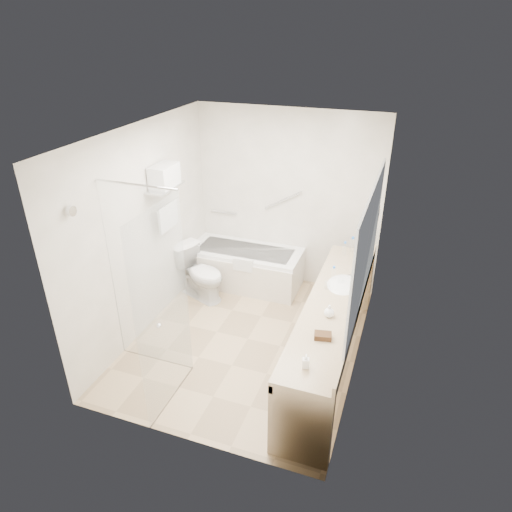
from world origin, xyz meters
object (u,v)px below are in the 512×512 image
(bathtub, at_px, (245,267))
(toilet, at_px, (201,273))
(vanity_counter, at_px, (332,319))
(water_bottle_left, at_px, (352,245))
(amenity_basket, at_px, (323,336))

(bathtub, relative_size, toilet, 2.14)
(vanity_counter, xyz_separation_m, toilet, (-1.97, 0.85, -0.27))
(bathtub, bearing_deg, water_bottle_left, -5.27)
(vanity_counter, bearing_deg, amenity_basket, -88.12)
(bathtub, distance_m, vanity_counter, 2.09)
(vanity_counter, bearing_deg, bathtub, 137.65)
(amenity_basket, bearing_deg, water_bottle_left, 91.04)
(toilet, height_order, water_bottle_left, water_bottle_left)
(vanity_counter, relative_size, water_bottle_left, 13.07)
(water_bottle_left, bearing_deg, bathtub, 174.73)
(amenity_basket, distance_m, water_bottle_left, 1.88)
(vanity_counter, xyz_separation_m, water_bottle_left, (-0.01, 1.25, 0.30))
(amenity_basket, bearing_deg, bathtub, 127.43)
(water_bottle_left, bearing_deg, toilet, -168.47)
(bathtub, relative_size, amenity_basket, 10.02)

